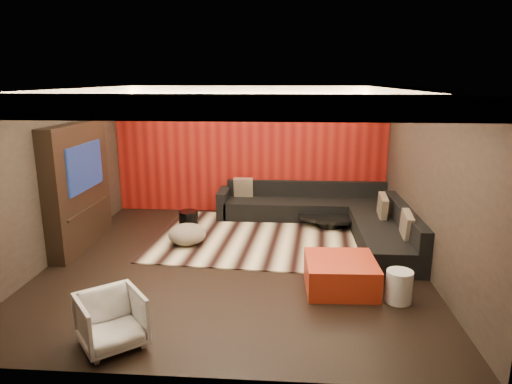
# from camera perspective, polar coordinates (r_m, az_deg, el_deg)

# --- Properties ---
(floor) EXTENTS (6.00, 6.00, 0.02)m
(floor) POSITION_cam_1_polar(r_m,az_deg,el_deg) (7.62, -2.61, -8.81)
(floor) COLOR black
(floor) RESTS_ON ground
(ceiling) EXTENTS (6.00, 6.00, 0.02)m
(ceiling) POSITION_cam_1_polar(r_m,az_deg,el_deg) (7.03, -2.87, 12.89)
(ceiling) COLOR silver
(ceiling) RESTS_ON ground
(wall_back) EXTENTS (6.00, 0.02, 2.80)m
(wall_back) POSITION_cam_1_polar(r_m,az_deg,el_deg) (10.14, -0.71, 5.25)
(wall_back) COLOR black
(wall_back) RESTS_ON ground
(wall_left) EXTENTS (0.02, 6.00, 2.80)m
(wall_left) POSITION_cam_1_polar(r_m,az_deg,el_deg) (8.12, -24.33, 1.78)
(wall_left) COLOR black
(wall_left) RESTS_ON ground
(wall_right) EXTENTS (0.02, 6.00, 2.80)m
(wall_right) POSITION_cam_1_polar(r_m,az_deg,el_deg) (7.46, 20.88, 1.13)
(wall_right) COLOR black
(wall_right) RESTS_ON ground
(red_feature_wall) EXTENTS (5.98, 0.05, 2.78)m
(red_feature_wall) POSITION_cam_1_polar(r_m,az_deg,el_deg) (10.10, -0.73, 5.22)
(red_feature_wall) COLOR #6B0C0A
(red_feature_wall) RESTS_ON ground
(soffit_back) EXTENTS (6.00, 0.60, 0.22)m
(soffit_back) POSITION_cam_1_polar(r_m,az_deg,el_deg) (9.72, -0.89, 12.51)
(soffit_back) COLOR silver
(soffit_back) RESTS_ON ground
(soffit_front) EXTENTS (6.00, 0.60, 0.22)m
(soffit_front) POSITION_cam_1_polar(r_m,az_deg,el_deg) (4.37, -7.20, 10.53)
(soffit_front) COLOR silver
(soffit_front) RESTS_ON ground
(soffit_left) EXTENTS (0.60, 4.80, 0.22)m
(soffit_left) POSITION_cam_1_polar(r_m,az_deg,el_deg) (7.83, -23.26, 11.03)
(soffit_left) COLOR silver
(soffit_left) RESTS_ON ground
(soffit_right) EXTENTS (0.60, 4.80, 0.22)m
(soffit_right) POSITION_cam_1_polar(r_m,az_deg,el_deg) (7.22, 19.38, 11.21)
(soffit_right) COLOR silver
(soffit_right) RESTS_ON ground
(cove_back) EXTENTS (4.80, 0.08, 0.04)m
(cove_back) POSITION_cam_1_polar(r_m,az_deg,el_deg) (9.38, -1.07, 11.90)
(cove_back) COLOR #FFD899
(cove_back) RESTS_ON ground
(cove_front) EXTENTS (4.80, 0.08, 0.04)m
(cove_front) POSITION_cam_1_polar(r_m,az_deg,el_deg) (4.71, -6.35, 9.70)
(cove_front) COLOR #FFD899
(cove_front) RESTS_ON ground
(cove_left) EXTENTS (0.08, 4.80, 0.04)m
(cove_left) POSITION_cam_1_polar(r_m,az_deg,el_deg) (7.69, -20.91, 10.53)
(cove_left) COLOR #FFD899
(cove_left) RESTS_ON ground
(cove_right) EXTENTS (0.08, 4.80, 0.04)m
(cove_right) POSITION_cam_1_polar(r_m,az_deg,el_deg) (7.15, 16.64, 10.66)
(cove_right) COLOR #FFD899
(cove_right) RESTS_ON ground
(tv_surround) EXTENTS (0.30, 2.00, 2.20)m
(tv_surround) POSITION_cam_1_polar(r_m,az_deg,el_deg) (8.63, -21.35, 0.69)
(tv_surround) COLOR black
(tv_surround) RESTS_ON ground
(tv_screen) EXTENTS (0.04, 1.30, 0.80)m
(tv_screen) POSITION_cam_1_polar(r_m,az_deg,el_deg) (8.49, -20.58, 2.97)
(tv_screen) COLOR black
(tv_screen) RESTS_ON ground
(tv_shelf) EXTENTS (0.04, 1.60, 0.04)m
(tv_shelf) POSITION_cam_1_polar(r_m,az_deg,el_deg) (8.66, -20.16, -1.90)
(tv_shelf) COLOR black
(tv_shelf) RESTS_ON ground
(rug) EXTENTS (4.21, 3.28, 0.02)m
(rug) POSITION_cam_1_polar(r_m,az_deg,el_deg) (8.67, 0.94, -5.79)
(rug) COLOR beige
(rug) RESTS_ON floor
(coffee_table) EXTENTS (1.50, 1.50, 0.22)m
(coffee_table) POSITION_cam_1_polar(r_m,az_deg,el_deg) (9.38, 9.21, -3.65)
(coffee_table) COLOR black
(coffee_table) RESTS_ON rug
(drum_stool) EXTENTS (0.41, 0.41, 0.44)m
(drum_stool) POSITION_cam_1_polar(r_m,az_deg,el_deg) (8.95, -8.41, -3.74)
(drum_stool) COLOR black
(drum_stool) RESTS_ON rug
(striped_pouf) EXTENTS (0.82, 0.82, 0.37)m
(striped_pouf) POSITION_cam_1_polar(r_m,az_deg,el_deg) (8.37, -8.60, -5.25)
(striped_pouf) COLOR beige
(striped_pouf) RESTS_ON rug
(white_side_table) EXTENTS (0.43, 0.43, 0.44)m
(white_side_table) POSITION_cam_1_polar(r_m,az_deg,el_deg) (6.57, 17.44, -11.20)
(white_side_table) COLOR silver
(white_side_table) RESTS_ON floor
(orange_ottoman) EXTENTS (1.02, 1.02, 0.44)m
(orange_ottoman) POSITION_cam_1_polar(r_m,az_deg,el_deg) (6.76, 10.51, -10.05)
(orange_ottoman) COLOR #9F2E14
(orange_ottoman) RESTS_ON floor
(armchair) EXTENTS (0.95, 0.95, 0.62)m
(armchair) POSITION_cam_1_polar(r_m,az_deg,el_deg) (5.55, -17.63, -15.05)
(armchair) COLOR silver
(armchair) RESTS_ON floor
(sectional_sofa) EXTENTS (3.65, 3.50, 0.75)m
(sectional_sofa) POSITION_cam_1_polar(r_m,az_deg,el_deg) (9.28, 9.45, -2.98)
(sectional_sofa) COLOR black
(sectional_sofa) RESTS_ON floor
(throw_pillows) EXTENTS (3.19, 2.81, 0.50)m
(throw_pillows) POSITION_cam_1_polar(r_m,az_deg,el_deg) (8.79, 9.95, -1.54)
(throw_pillows) COLOR tan
(throw_pillows) RESTS_ON sectional_sofa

